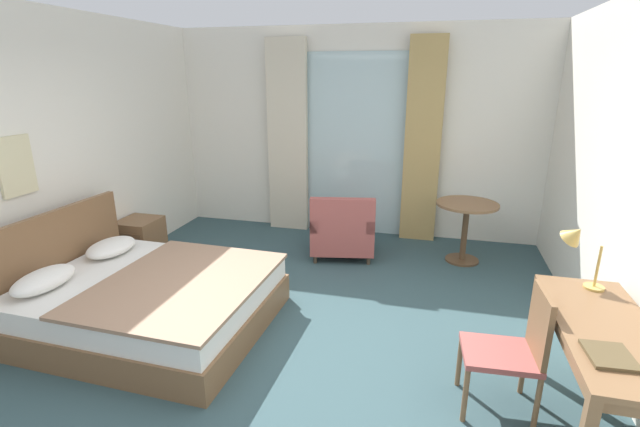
{
  "coord_description": "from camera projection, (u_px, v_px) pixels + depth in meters",
  "views": [
    {
      "loc": [
        1.1,
        -3.0,
        2.19
      ],
      "look_at": [
        0.19,
        0.54,
        1.05
      ],
      "focal_mm": 25.17,
      "sensor_mm": 36.0,
      "label": 1
    }
  ],
  "objects": [
    {
      "name": "framed_picture",
      "position": [
        16.0,
        166.0,
        3.96
      ],
      "size": [
        0.03,
        0.35,
        0.53
      ],
      "color": "beige"
    },
    {
      "name": "curtain_panel_left",
      "position": [
        288.0,
        138.0,
        6.3
      ],
      "size": [
        0.56,
        0.1,
        2.66
      ],
      "primitive_type": "cube",
      "color": "beige",
      "rests_on": "ground"
    },
    {
      "name": "desk_lamp",
      "position": [
        578.0,
        240.0,
        3.12
      ],
      "size": [
        0.31,
        0.27,
        0.45
      ],
      "color": "tan",
      "rests_on": "writing_desk"
    },
    {
      "name": "round_cafe_table",
      "position": [
        466.0,
        218.0,
        5.33
      ],
      "size": [
        0.72,
        0.72,
        0.74
      ],
      "color": "brown",
      "rests_on": "ground"
    },
    {
      "name": "nightstand",
      "position": [
        141.0,
        241.0,
        5.4
      ],
      "size": [
        0.43,
        0.47,
        0.53
      ],
      "color": "brown",
      "rests_on": "ground"
    },
    {
      "name": "writing_desk",
      "position": [
        605.0,
        341.0,
        2.65
      ],
      "size": [
        0.55,
        1.34,
        0.78
      ],
      "color": "brown",
      "rests_on": "ground"
    },
    {
      "name": "desk_chair",
      "position": [
        515.0,
        346.0,
        2.94
      ],
      "size": [
        0.5,
        0.43,
        0.89
      ],
      "color": "#9E4C47",
      "rests_on": "ground"
    },
    {
      "name": "balcony_glass_door",
      "position": [
        354.0,
        146.0,
        6.2
      ],
      "size": [
        1.42,
        0.02,
        2.47
      ],
      "primitive_type": "cube",
      "color": "silver",
      "rests_on": "ground"
    },
    {
      "name": "bed",
      "position": [
        145.0,
        298.0,
        4.03
      ],
      "size": [
        2.12,
        1.74,
        0.97
      ],
      "color": "brown",
      "rests_on": "ground"
    },
    {
      "name": "armchair_by_window",
      "position": [
        342.0,
        231.0,
        5.55
      ],
      "size": [
        0.88,
        0.85,
        0.81
      ],
      "color": "#9E4C47",
      "rests_on": "ground"
    },
    {
      "name": "curtain_panel_right",
      "position": [
        423.0,
        143.0,
        5.85
      ],
      "size": [
        0.47,
        0.1,
        2.66
      ],
      "primitive_type": "cube",
      "color": "tan",
      "rests_on": "ground"
    },
    {
      "name": "ground",
      "position": [
        282.0,
        357.0,
        3.71
      ],
      "size": [
        5.65,
        6.9,
        0.1
      ],
      "primitive_type": "cube",
      "color": "#334C51"
    },
    {
      "name": "wall_back",
      "position": [
        355.0,
        133.0,
        6.22
      ],
      "size": [
        5.25,
        0.12,
        2.81
      ],
      "primitive_type": "cube",
      "color": "white",
      "rests_on": "ground"
    },
    {
      "name": "closed_book",
      "position": [
        609.0,
        356.0,
        2.34
      ],
      "size": [
        0.24,
        0.26,
        0.02
      ],
      "primitive_type": "cube",
      "rotation": [
        0.0,
        0.0,
        0.07
      ],
      "color": "brown",
      "rests_on": "writing_desk"
    }
  ]
}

